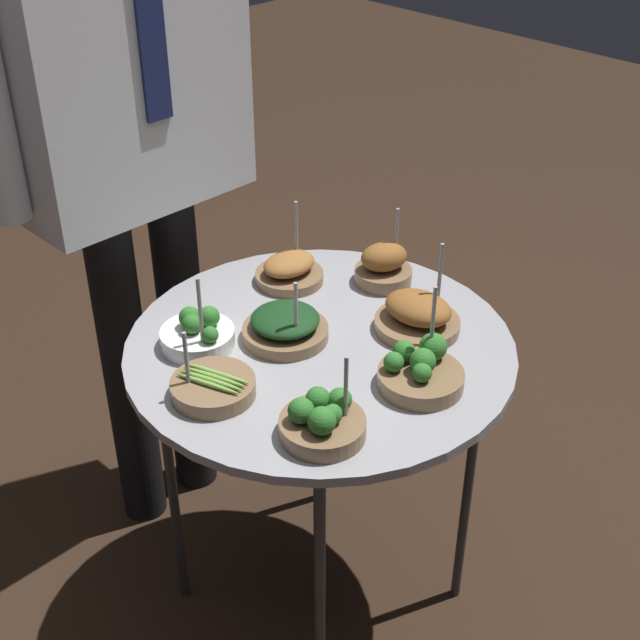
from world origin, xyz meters
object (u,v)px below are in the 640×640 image
(bowl_spinach_near_rim, at_px, (285,326))
(bowl_roast_mid_left, at_px, (384,266))
(bowl_broccoli_front_right, at_px, (420,371))
(bowl_broccoli_center, at_px, (198,334))
(bowl_roast_front_left, at_px, (289,270))
(bowl_asparagus_far_rim, at_px, (213,387))
(bowl_broccoli_mid_right, at_px, (322,421))
(waiter_figure, at_px, (122,88))
(serving_cart, at_px, (320,363))
(bowl_roast_back_left, at_px, (418,315))

(bowl_spinach_near_rim, xyz_separation_m, bowl_roast_mid_left, (0.27, 0.01, 0.01))
(bowl_broccoli_front_right, height_order, bowl_broccoli_center, bowl_broccoli_front_right)
(bowl_roast_front_left, height_order, bowl_asparagus_far_rim, bowl_roast_front_left)
(bowl_spinach_near_rim, bearing_deg, bowl_broccoli_front_right, -75.76)
(bowl_roast_front_left, bearing_deg, bowl_broccoli_mid_right, -127.13)
(bowl_broccoli_front_right, xyz_separation_m, bowl_broccoli_center, (-0.19, 0.35, -0.00))
(bowl_broccoli_center, bearing_deg, waiter_figure, 70.43)
(serving_cart, distance_m, waiter_figure, 0.64)
(serving_cart, bearing_deg, bowl_roast_front_left, 60.67)
(bowl_asparagus_far_rim, distance_m, waiter_figure, 0.61)
(bowl_spinach_near_rim, bearing_deg, bowl_broccoli_center, 143.39)
(serving_cart, bearing_deg, bowl_asparagus_far_rim, 175.37)
(bowl_roast_mid_left, height_order, bowl_roast_back_left, bowl_roast_back_left)
(serving_cart, xyz_separation_m, bowl_roast_back_left, (0.16, -0.09, 0.08))
(bowl_broccoli_center, relative_size, waiter_figure, 0.10)
(bowl_broccoli_mid_right, bearing_deg, bowl_broccoli_center, 86.93)
(bowl_broccoli_mid_right, xyz_separation_m, bowl_spinach_near_rim, (0.14, 0.24, -0.00))
(bowl_broccoli_mid_right, relative_size, bowl_asparagus_far_rim, 0.99)
(bowl_asparagus_far_rim, bearing_deg, bowl_roast_back_left, -16.16)
(waiter_figure, bearing_deg, bowl_roast_back_left, -71.46)
(serving_cart, xyz_separation_m, bowl_roast_mid_left, (0.24, 0.06, 0.08))
(bowl_broccoli_mid_right, xyz_separation_m, bowl_asparagus_far_rim, (-0.06, 0.20, -0.01))
(bowl_roast_front_left, bearing_deg, bowl_broccoli_front_right, -101.00)
(bowl_roast_front_left, distance_m, bowl_roast_back_left, 0.30)
(bowl_roast_back_left, distance_m, bowl_broccoli_center, 0.40)
(serving_cart, bearing_deg, bowl_spinach_near_rim, 120.08)
(serving_cart, distance_m, bowl_spinach_near_rim, 0.10)
(bowl_broccoli_front_right, bearing_deg, bowl_spinach_near_rim, 104.24)
(bowl_roast_front_left, distance_m, waiter_figure, 0.47)
(bowl_roast_back_left, height_order, bowl_broccoli_center, bowl_roast_back_left)
(bowl_broccoli_mid_right, xyz_separation_m, bowl_roast_back_left, (0.33, 0.09, 0.00))
(bowl_broccoli_mid_right, distance_m, bowl_asparagus_far_rim, 0.21)
(bowl_roast_mid_left, xyz_separation_m, waiter_figure, (-0.28, 0.42, 0.33))
(bowl_broccoli_mid_right, height_order, bowl_asparagus_far_rim, bowl_broccoli_mid_right)
(bowl_roast_mid_left, distance_m, bowl_roast_back_left, 0.18)
(bowl_spinach_near_rim, distance_m, bowl_broccoli_front_right, 0.27)
(bowl_roast_back_left, bearing_deg, bowl_spinach_near_rim, 141.77)
(bowl_broccoli_front_right, xyz_separation_m, bowl_asparagus_far_rim, (-0.26, 0.22, -0.01))
(bowl_broccoli_mid_right, xyz_separation_m, bowl_roast_front_left, (0.29, 0.38, -0.00))
(bowl_broccoli_mid_right, distance_m, bowl_broccoli_center, 0.33)
(bowl_broccoli_front_right, distance_m, bowl_roast_front_left, 0.41)
(bowl_broccoli_mid_right, relative_size, bowl_roast_back_left, 0.84)
(bowl_broccoli_mid_right, height_order, waiter_figure, waiter_figure)
(bowl_spinach_near_rim, height_order, waiter_figure, waiter_figure)
(bowl_broccoli_front_right, relative_size, bowl_broccoli_center, 1.09)
(bowl_roast_back_left, relative_size, bowl_broccoli_center, 1.05)
(serving_cart, distance_m, bowl_broccoli_center, 0.23)
(bowl_broccoli_mid_right, relative_size, bowl_roast_front_left, 0.89)
(bowl_broccoli_mid_right, height_order, bowl_roast_back_left, bowl_roast_back_left)
(serving_cart, xyz_separation_m, bowl_broccoli_front_right, (0.03, -0.20, 0.07))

